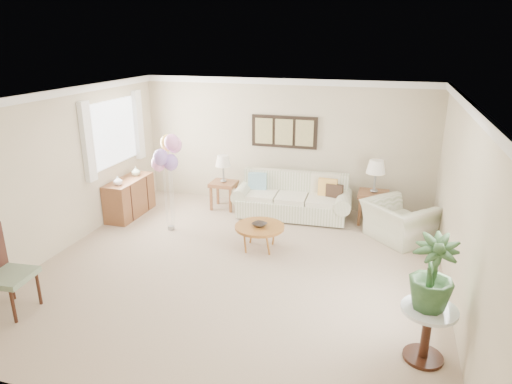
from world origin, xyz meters
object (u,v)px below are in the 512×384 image
armchair (398,221)px  accent_chair (2,269)px  sofa (293,200)px  balloon_cluster (167,153)px  coffee_table (260,228)px

armchair → accent_chair: 6.07m
sofa → balloon_cluster: (-1.99, -1.29, 1.12)m
sofa → armchair: sofa is taller
armchair → accent_chair: bearing=82.4°
accent_chair → coffee_table: bearing=45.1°
accent_chair → balloon_cluster: size_ratio=0.62×
balloon_cluster → armchair: bearing=10.1°
coffee_table → balloon_cluster: 2.09m
balloon_cluster → coffee_table: bearing=-10.5°
sofa → armchair: 2.06m
sofa → balloon_cluster: balloon_cluster is taller
coffee_table → accent_chair: (-2.63, -2.64, 0.20)m
sofa → coffee_table: bearing=-97.7°
accent_chair → balloon_cluster: (0.86, 2.97, 0.88)m
sofa → accent_chair: size_ratio=2.09×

